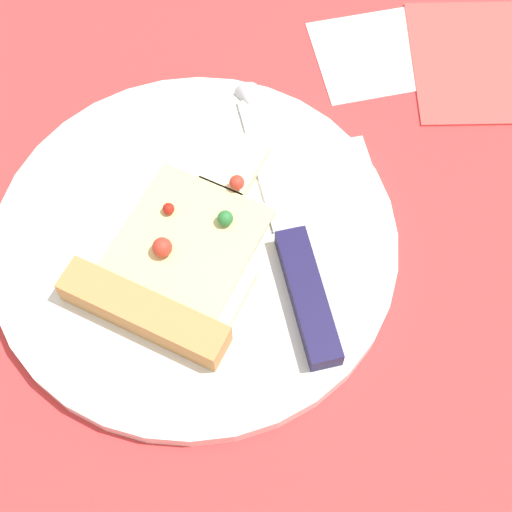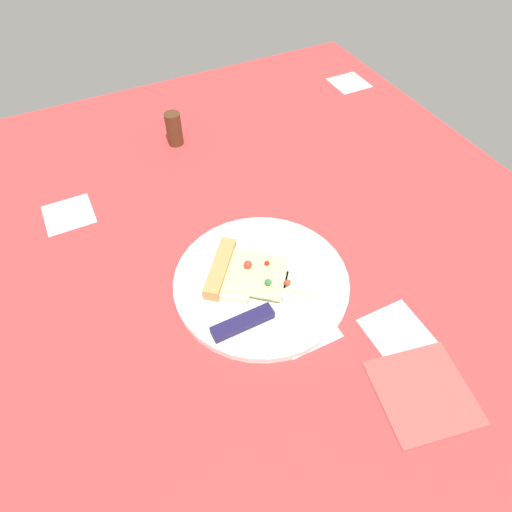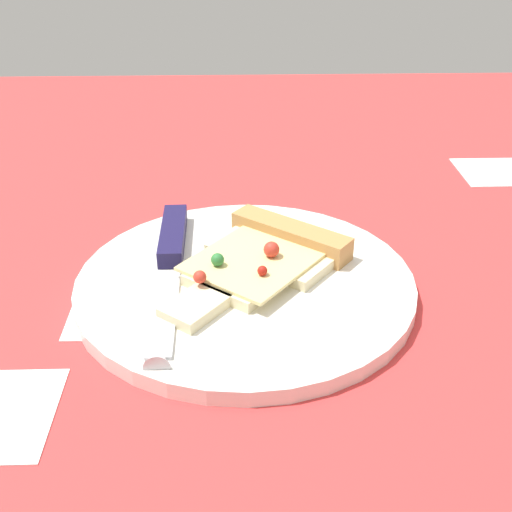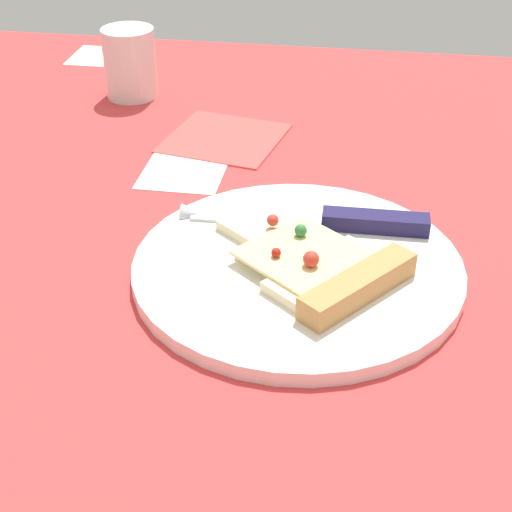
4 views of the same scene
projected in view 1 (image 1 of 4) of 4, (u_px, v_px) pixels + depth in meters
The scene contains 5 objects.
ground_plane at pixel (146, 349), 55.20cm from camera, with size 135.41×135.41×3.00cm.
plate at pixel (195, 242), 56.59cm from camera, with size 29.34×29.34×1.37cm, color white.
pizza_slice at pixel (176, 262), 54.22cm from camera, with size 18.49×16.91×2.70cm.
knife at pixel (292, 244), 55.06cm from camera, with size 24.03×2.52×2.45cm.
napkin at pixel (490, 60), 64.91cm from camera, with size 13.00×13.00×0.40cm, color #E54C47.
Camera 1 is at (-20.25, -3.57, 50.72)cm, focal length 54.73 mm.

